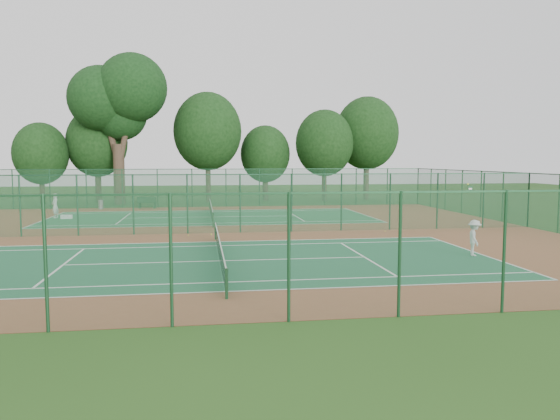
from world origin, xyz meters
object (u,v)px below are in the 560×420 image
object	(u,v)px
player_near	(474,238)
trash_bin	(101,205)
big_tree	(118,98)
player_far	(55,206)
bench	(147,202)
kit_bag	(67,217)

from	to	relation	value
player_near	trash_bin	size ratio (longest dim) A/B	2.02
big_tree	trash_bin	bearing A→B (deg)	-100.89
trash_bin	player_far	bearing A→B (deg)	-105.26
player_near	player_far	xyz separation A→B (m)	(-22.77, 19.18, 0.09)
player_near	bench	xyz separation A→B (m)	(-16.88, 26.48, -0.29)
kit_bag	big_tree	size ratio (longest dim) A/B	0.06
player_near	big_tree	xyz separation A→B (m)	(-19.79, 31.63, 9.35)
kit_bag	trash_bin	bearing A→B (deg)	80.41
kit_bag	bench	bearing A→B (deg)	55.64
big_tree	kit_bag	bearing A→B (deg)	-99.16
bench	kit_bag	world-z (taller)	bench
bench	player_far	bearing A→B (deg)	-116.91
bench	big_tree	world-z (taller)	big_tree
kit_bag	big_tree	xyz separation A→B (m)	(2.08, 12.92, 10.02)
trash_bin	kit_bag	xyz separation A→B (m)	(-1.08, -7.70, -0.25)
trash_bin	big_tree	xyz separation A→B (m)	(1.00, 5.22, 9.77)
trash_bin	player_near	bearing A→B (deg)	-51.77
player_far	big_tree	size ratio (longest dim) A/B	0.13
kit_bag	big_tree	bearing A→B (deg)	79.22
player_far	big_tree	bearing A→B (deg)	178.03
bench	player_near	bearing A→B (deg)	-45.49
trash_bin	big_tree	bearing A→B (deg)	79.11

